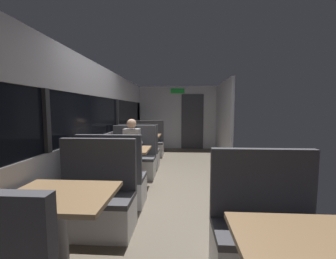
% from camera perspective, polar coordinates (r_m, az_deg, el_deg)
% --- Properties ---
extents(ground_plane, '(3.30, 9.20, 0.02)m').
position_cam_1_polar(ground_plane, '(4.10, 1.37, -15.64)').
color(ground_plane, '#665B4C').
extents(carriage_window_panel_left, '(0.09, 8.48, 2.30)m').
position_cam_1_polar(carriage_window_panel_left, '(4.16, -19.01, 0.21)').
color(carriage_window_panel_left, '#B2B2B7').
rests_on(carriage_window_panel_left, ground_plane).
extents(carriage_end_bulkhead, '(2.90, 0.11, 2.30)m').
position_cam_1_polar(carriage_end_bulkhead, '(8.03, 2.92, 3.07)').
color(carriage_end_bulkhead, '#B2B2B7').
rests_on(carriage_end_bulkhead, ground_plane).
extents(carriage_aisle_panel_right, '(0.08, 2.40, 2.30)m').
position_cam_1_polar(carriage_aisle_panel_right, '(6.96, 14.36, 2.65)').
color(carriage_aisle_panel_right, '#B2B2B7').
rests_on(carriage_aisle_panel_right, ground_plane).
extents(dining_table_near_window, '(0.90, 0.70, 0.74)m').
position_cam_1_polar(dining_table_near_window, '(2.18, -26.41, -17.33)').
color(dining_table_near_window, '#9E9EA3').
rests_on(dining_table_near_window, ground_plane).
extents(bench_near_window_facing_entry, '(0.95, 0.50, 1.10)m').
position_cam_1_polar(bench_near_window_facing_entry, '(2.88, -18.85, -18.10)').
color(bench_near_window_facing_entry, silver).
rests_on(bench_near_window_facing_entry, ground_plane).
extents(dining_table_mid_window, '(0.90, 0.70, 0.74)m').
position_cam_1_polar(dining_table_mid_window, '(4.08, -11.34, -6.35)').
color(dining_table_mid_window, '#9E9EA3').
rests_on(dining_table_mid_window, ground_plane).
extents(bench_mid_window_facing_end, '(0.95, 0.50, 1.10)m').
position_cam_1_polar(bench_mid_window_facing_end, '(3.51, -14.24, -13.61)').
color(bench_mid_window_facing_end, silver).
rests_on(bench_mid_window_facing_end, ground_plane).
extents(bench_mid_window_facing_entry, '(0.95, 0.50, 1.10)m').
position_cam_1_polar(bench_mid_window_facing_entry, '(4.81, -9.12, -8.32)').
color(bench_mid_window_facing_entry, silver).
rests_on(bench_mid_window_facing_entry, ground_plane).
extents(dining_table_far_window, '(0.90, 0.70, 0.74)m').
position_cam_1_polar(dining_table_far_window, '(6.12, -6.27, -2.36)').
color(dining_table_far_window, '#9E9EA3').
rests_on(dining_table_far_window, ground_plane).
extents(bench_far_window_facing_end, '(0.95, 0.50, 1.10)m').
position_cam_1_polar(bench_far_window_facing_end, '(5.50, -7.47, -6.56)').
color(bench_far_window_facing_end, silver).
rests_on(bench_far_window_facing_end, ground_plane).
extents(bench_far_window_facing_entry, '(0.95, 0.50, 1.10)m').
position_cam_1_polar(bench_far_window_facing_entry, '(6.85, -5.25, -4.16)').
color(bench_far_window_facing_entry, silver).
rests_on(bench_far_window_facing_entry, ground_plane).
extents(bench_front_aisle_facing_entry, '(0.95, 0.50, 1.10)m').
position_cam_1_polar(bench_front_aisle_facing_entry, '(2.29, 24.71, -24.85)').
color(bench_front_aisle_facing_entry, silver).
rests_on(bench_front_aisle_facing_entry, ground_plane).
extents(seated_passenger, '(0.47, 0.55, 1.26)m').
position_cam_1_polar(seated_passenger, '(4.69, -9.36, -6.04)').
color(seated_passenger, '#26262D').
rests_on(seated_passenger, ground_plane).
extents(coffee_cup_primary, '(0.07, 0.07, 0.09)m').
position_cam_1_polar(coffee_cup_primary, '(4.02, -14.24, -4.46)').
color(coffee_cup_primary, '#26598C').
rests_on(coffee_cup_primary, dining_table_mid_window).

